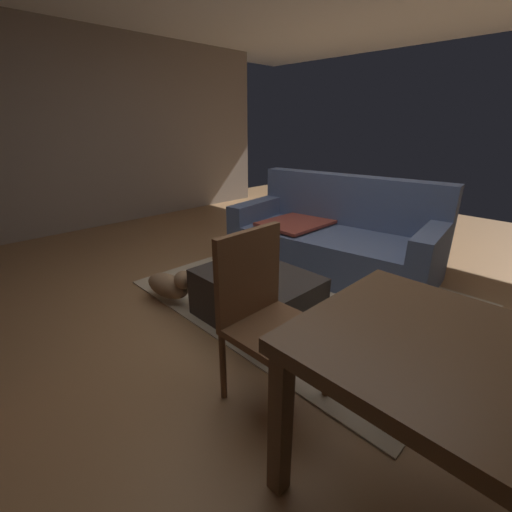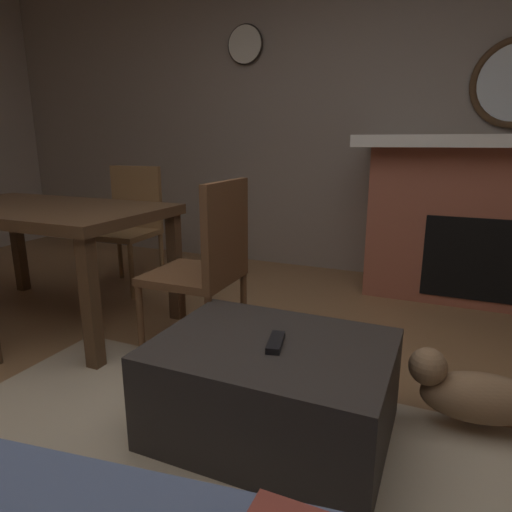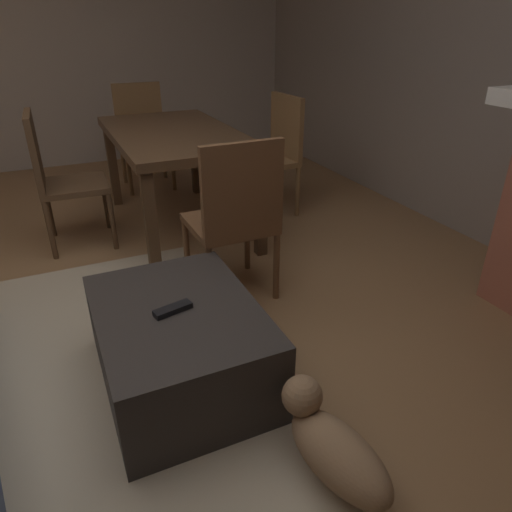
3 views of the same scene
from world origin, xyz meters
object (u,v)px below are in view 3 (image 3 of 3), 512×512
tv_remote (173,309)px  small_dog (333,446)px  ottoman_coffee_table (180,346)px  dining_chair_south (274,149)px  dining_table (174,142)px  dining_chair_east (142,130)px  dining_chair_north (57,174)px  dining_chair_west (235,213)px

tv_remote → small_dog: size_ratio=0.32×
ottoman_coffee_table → dining_chair_south: size_ratio=0.94×
small_dog → ottoman_coffee_table: bearing=24.9°
dining_table → dining_chair_east: dining_chair_east is taller
dining_chair_east → dining_chair_south: bearing=-144.7°
tv_remote → dining_chair_north: dining_chair_north is taller
dining_chair_east → small_dog: size_ratio=1.83×
tv_remote → dining_table: dining_table is taller
ottoman_coffee_table → dining_chair_north: 1.77m
tv_remote → dining_chair_west: size_ratio=0.17×
dining_chair_east → small_dog: (-3.57, 0.17, -0.36)m
ottoman_coffee_table → tv_remote: tv_remote is taller
small_dog → tv_remote: bearing=26.8°
tv_remote → dining_chair_south: (1.73, -1.33, 0.12)m
dining_chair_west → dining_chair_east: bearing=-0.1°
ottoman_coffee_table → small_dog: (-0.70, -0.33, -0.03)m
tv_remote → dining_chair_north: size_ratio=0.17×
dining_chair_east → tv_remote: bearing=169.9°
dining_table → dining_chair_south: 0.83m
tv_remote → dining_table: bearing=-28.9°
dining_chair_south → dining_chair_east: 1.41m
ottoman_coffee_table → tv_remote: bearing=134.5°
tv_remote → dining_chair_east: dining_chair_east is taller
dining_chair_south → small_dog: bearing=157.9°
dining_table → dining_chair_east: (1.16, -0.00, -0.13)m
dining_table → dining_chair_west: bearing=-179.9°
ottoman_coffee_table → dining_chair_west: dining_chair_west is taller
dining_table → dining_chair_north: 0.83m
dining_chair_south → ottoman_coffee_table: bearing=142.6°
dining_chair_north → dining_chair_east: same height
dining_chair_south → dining_chair_east: (1.15, 0.81, 0.00)m
dining_chair_south → tv_remote: bearing=142.5°
tv_remote → dining_chair_north: bearing=-2.4°
dining_table → dining_chair_west: (-1.16, -0.00, -0.13)m
tv_remote → dining_chair_south: 2.19m
dining_table → dining_chair_east: size_ratio=1.64×
ottoman_coffee_table → dining_table: bearing=-16.1°
tv_remote → dining_table: size_ratio=0.10×
dining_chair_west → dining_chair_south: (1.16, -0.82, 0.00)m
dining_chair_west → tv_remote: bearing=138.2°
dining_table → dining_chair_east: bearing=-0.2°
dining_table → dining_chair_north: (0.00, 0.82, -0.13)m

